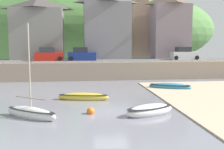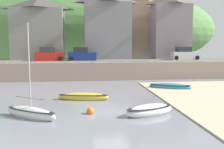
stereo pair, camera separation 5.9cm
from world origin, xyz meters
TOP-DOWN VIEW (x-y plane):
  - quay_seawall at (0.00, 17.50)m, footprint 48.00×9.40m
  - hillside_backdrop at (-4.73, 55.20)m, footprint 80.00×44.00m
  - waterfront_building_left at (-8.60, 25.20)m, footprint 8.14×6.13m
  - waterfront_building_centre at (2.32, 25.20)m, footprint 7.67×5.60m
  - waterfront_building_right at (12.97, 25.20)m, footprint 6.31×5.18m
  - church_with_spire at (8.65, 29.20)m, footprint 3.00×3.00m
  - sailboat_tall_mast at (-5.56, -1.06)m, footprint 4.00×3.15m
  - rowboat_small_beached at (2.61, -1.26)m, footprint 4.08×2.70m
  - sailboat_blue_trim at (7.56, 8.75)m, footprint 4.68×3.08m
  - sailboat_far_left at (-1.95, 4.25)m, footprint 4.66×1.81m
  - parked_car_near_slipway at (-6.65, 20.70)m, footprint 4.26×2.14m
  - parked_car_by_wall at (-1.80, 20.70)m, footprint 4.22×2.03m
  - parked_car_end_of_row at (13.94, 20.70)m, footprint 4.12×1.82m
  - mooring_buoy at (-1.53, -0.51)m, footprint 0.56×0.56m

SIDE VIEW (x-z plane):
  - mooring_buoy at x=-1.53m, z-range -0.11..0.45m
  - sailboat_far_left at x=-1.95m, z-range -0.16..0.66m
  - sailboat_blue_trim at x=7.56m, z-range -0.16..0.67m
  - rowboat_small_beached at x=2.61m, z-range -0.19..0.77m
  - sailboat_tall_mast at x=-5.56m, z-range -2.94..3.60m
  - quay_seawall at x=0.00m, z-range 0.16..2.56m
  - parked_car_near_slipway at x=-6.65m, z-range 2.23..4.18m
  - parked_car_by_wall at x=-1.80m, z-range 2.23..4.18m
  - parked_car_end_of_row at x=13.94m, z-range 2.23..4.18m
  - waterfront_building_left at x=-8.60m, z-range 2.46..12.04m
  - waterfront_building_right at x=12.97m, z-range 2.49..13.45m
  - waterfront_building_centre at x=2.32m, z-range 2.49..13.62m
  - hillside_backdrop at x=-4.73m, z-range -3.65..20.71m
  - church_with_spire at x=8.65m, z-range 2.63..17.70m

